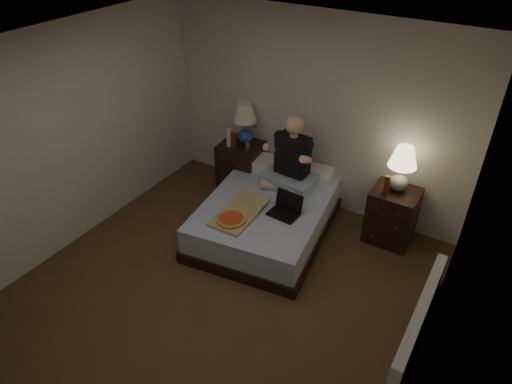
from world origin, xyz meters
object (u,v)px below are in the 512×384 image
Objects in this scene: bed at (266,217)px; soda_can at (248,146)px; beer_bottle_left at (234,141)px; beer_bottle_right at (387,185)px; laptop at (284,206)px; pizza_box at (231,220)px; nightstand_right at (392,215)px; water_bottle at (229,138)px; lamp_left at (245,124)px; nightstand_left at (241,167)px; person at (291,153)px; lamp_right at (401,169)px; radiator at (419,319)px.

bed is 1.00m from soda_can.
beer_bottle_right is at bearing 1.61° from beer_bottle_left.
laptop reaches higher than pizza_box.
nightstand_right is at bearing 38.12° from pizza_box.
water_bottle is at bearing -171.36° from soda_can.
lamp_left reaches higher than pizza_box.
nightstand_right is at bearing 3.57° from water_bottle.
nightstand_left reaches higher than nightstand_right.
nightstand_left is 2.07m from beer_bottle_right.
person is (-1.26, -0.23, 0.58)m from nightstand_right.
person is (0.96, -0.09, 0.08)m from water_bottle.
lamp_right is 2.43× the size of beer_bottle_right.
radiator is (2.02, -0.60, -0.03)m from bed.
lamp_right is at bearing 55.89° from beer_bottle_right.
laptop is (-1.03, -0.84, -0.39)m from lamp_right.
nightstand_left is 0.64m from lamp_left.
nightstand_right is 2.01m from soda_can.
lamp_right is at bearing -4.34° from nightstand_left.
radiator is (0.70, -1.30, -0.77)m from lamp_right.
nightstand_left is 0.45× the size of radiator.
soda_can reaches higher than nightstand_right.
laptop reaches higher than radiator.
nightstand_right is 1.45m from radiator.
person is (0.86, -0.21, 0.57)m from nightstand_left.
laptop reaches higher than bed.
water_bottle is 1.09× the size of beer_bottle_left.
laptop is (1.07, -0.86, -0.42)m from lamp_left.
soda_can is (0.14, -0.16, -0.23)m from lamp_left.
pizza_box is at bearing -138.99° from lamp_right.
beer_bottle_right is (1.23, 0.56, 0.57)m from bed.
beer_bottle_left is 1.00× the size of beer_bottle_right.
nightstand_right is 1.92m from pizza_box.
bed is 1.12m from beer_bottle_left.
person reaches higher than laptop.
person is (-1.26, -0.26, -0.04)m from lamp_right.
nightstand_left reaches higher than pizza_box.
pizza_box is at bearing -66.35° from soda_can.
person is 2.74× the size of laptop.
laptop is at bearing -64.05° from person.
lamp_left is 2.24× the size of water_bottle.
soda_can is at bearing -31.99° from nightstand_left.
lamp_right is 1.99m from pizza_box.
soda_can is 0.43× the size of beer_bottle_left.
radiator is at bearing -25.50° from lamp_left.
lamp_right reaches higher than nightstand_right.
soda_can is 0.06× the size of radiator.
nightstand_right is 2.98× the size of beer_bottle_left.
beer_bottle_left is at bearing 180.00° from person.
nightstand_right is 2.19m from beer_bottle_left.
water_bottle is at bearing 165.64° from beer_bottle_left.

